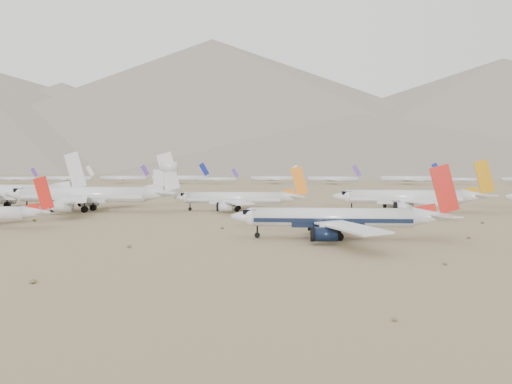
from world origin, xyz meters
TOP-DOWN VIEW (x-y plane):
  - ground at (0.00, 0.00)m, footprint 7000.00×7000.00m
  - main_airliner at (-2.72, -0.62)m, footprint 45.31×44.25m
  - row2_gold_tail at (26.50, 62.06)m, footprint 49.95×48.85m
  - row2_orange_tail at (-31.27, 62.94)m, footprint 43.68×42.73m
  - row2_white_trijet at (-80.43, 56.96)m, footprint 57.16×55.87m
  - row2_white_twin at (-117.03, 65.10)m, footprint 57.75×56.51m
  - distant_storage_row at (-47.44, 322.65)m, footprint 476.14×59.22m
  - mountain_range at (70.18, 1648.01)m, footprint 7354.00×3024.00m
  - desert_scrub at (5.26, -32.89)m, footprint 261.14×121.67m

SIDE VIEW (x-z plane):
  - ground at x=0.00m, z-range 0.00..0.00m
  - desert_scrub at x=5.26m, z-range -0.03..0.60m
  - row2_orange_tail at x=-31.27m, z-range -3.42..12.16m
  - main_airliner at x=-2.72m, z-range -3.60..12.39m
  - distant_storage_row at x=-47.44m, z-range -3.55..12.61m
  - row2_gold_tail at x=26.50m, z-range -3.92..13.87m
  - row2_white_twin at x=-117.03m, z-range -4.51..16.13m
  - row2_white_trijet at x=-80.43m, z-range -4.26..15.99m
  - mountain_range at x=70.18m, z-range -44.68..425.32m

